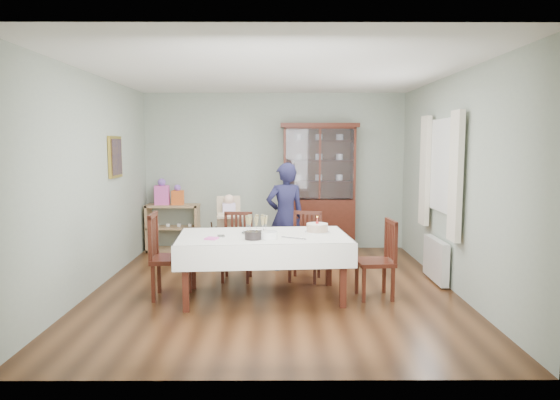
{
  "coord_description": "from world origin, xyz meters",
  "views": [
    {
      "loc": [
        0.06,
        -6.2,
        1.83
      ],
      "look_at": [
        0.08,
        0.2,
        1.11
      ],
      "focal_mm": 32.0,
      "sensor_mm": 36.0,
      "label": 1
    }
  ],
  "objects_px": {
    "chair_far_left": "(237,260)",
    "gift_bag_orange": "(178,196)",
    "chair_end_right": "(376,275)",
    "sideboard": "(173,228)",
    "chair_far_right": "(305,260)",
    "champagne_tray": "(257,228)",
    "dining_table": "(263,266)",
    "china_cabinet": "(319,186)",
    "high_chair": "(229,238)",
    "gift_bag_pink": "(162,193)",
    "chair_end_left": "(170,273)",
    "woman": "(285,217)",
    "birthday_cake": "(317,228)"
  },
  "relations": [
    {
      "from": "chair_far_left",
      "to": "woman",
      "type": "xyz_separation_m",
      "value": [
        0.66,
        0.55,
        0.51
      ]
    },
    {
      "from": "chair_far_right",
      "to": "chair_end_left",
      "type": "bearing_deg",
      "value": -140.72
    },
    {
      "from": "champagne_tray",
      "to": "gift_bag_pink",
      "type": "height_order",
      "value": "gift_bag_pink"
    },
    {
      "from": "high_chair",
      "to": "champagne_tray",
      "type": "distance_m",
      "value": 1.62
    },
    {
      "from": "chair_far_left",
      "to": "chair_end_right",
      "type": "distance_m",
      "value": 1.9
    },
    {
      "from": "chair_far_left",
      "to": "chair_far_right",
      "type": "relative_size",
      "value": 0.99
    },
    {
      "from": "dining_table",
      "to": "chair_far_right",
      "type": "height_order",
      "value": "chair_far_right"
    },
    {
      "from": "high_chair",
      "to": "champagne_tray",
      "type": "height_order",
      "value": "high_chair"
    },
    {
      "from": "chair_far_right",
      "to": "gift_bag_pink",
      "type": "xyz_separation_m",
      "value": [
        -2.34,
        1.86,
        0.73
      ]
    },
    {
      "from": "chair_end_left",
      "to": "woman",
      "type": "distance_m",
      "value": 1.99
    },
    {
      "from": "dining_table",
      "to": "chair_end_right",
      "type": "bearing_deg",
      "value": -0.28
    },
    {
      "from": "gift_bag_orange",
      "to": "chair_far_left",
      "type": "bearing_deg",
      "value": -58.0
    },
    {
      "from": "dining_table",
      "to": "sideboard",
      "type": "height_order",
      "value": "sideboard"
    },
    {
      "from": "chair_far_left",
      "to": "chair_far_right",
      "type": "distance_m",
      "value": 0.92
    },
    {
      "from": "chair_far_left",
      "to": "woman",
      "type": "bearing_deg",
      "value": 43.53
    },
    {
      "from": "champagne_tray",
      "to": "chair_end_right",
      "type": "bearing_deg",
      "value": -3.91
    },
    {
      "from": "sideboard",
      "to": "gift_bag_orange",
      "type": "xyz_separation_m",
      "value": [
        0.09,
        -0.02,
        0.55
      ]
    },
    {
      "from": "high_chair",
      "to": "birthday_cake",
      "type": "bearing_deg",
      "value": -58.49
    },
    {
      "from": "china_cabinet",
      "to": "high_chair",
      "type": "xyz_separation_m",
      "value": [
        -1.43,
        -1.06,
        -0.7
      ]
    },
    {
      "from": "gift_bag_orange",
      "to": "chair_end_right",
      "type": "bearing_deg",
      "value": -42.58
    },
    {
      "from": "dining_table",
      "to": "gift_bag_orange",
      "type": "xyz_separation_m",
      "value": [
        -1.54,
        2.64,
        0.57
      ]
    },
    {
      "from": "chair_far_left",
      "to": "sideboard",
      "type": "bearing_deg",
      "value": 127.33
    },
    {
      "from": "chair_end_left",
      "to": "chair_end_right",
      "type": "bearing_deg",
      "value": -93.29
    },
    {
      "from": "chair_far_right",
      "to": "gift_bag_pink",
      "type": "height_order",
      "value": "gift_bag_pink"
    },
    {
      "from": "chair_end_left",
      "to": "gift_bag_pink",
      "type": "distance_m",
      "value": 2.81
    },
    {
      "from": "sideboard",
      "to": "gift_bag_pink",
      "type": "height_order",
      "value": "gift_bag_pink"
    },
    {
      "from": "dining_table",
      "to": "chair_far_left",
      "type": "bearing_deg",
      "value": 115.67
    },
    {
      "from": "chair_end_left",
      "to": "birthday_cake",
      "type": "relative_size",
      "value": 3.4
    },
    {
      "from": "gift_bag_pink",
      "to": "chair_far_left",
      "type": "bearing_deg",
      "value": -52.44
    },
    {
      "from": "chair_far_right",
      "to": "champagne_tray",
      "type": "xyz_separation_m",
      "value": [
        -0.62,
        -0.69,
        0.56
      ]
    },
    {
      "from": "chair_far_left",
      "to": "woman",
      "type": "relative_size",
      "value": 0.58
    },
    {
      "from": "chair_far_right",
      "to": "chair_end_left",
      "type": "distance_m",
      "value": 1.83
    },
    {
      "from": "chair_far_left",
      "to": "gift_bag_orange",
      "type": "bearing_deg",
      "value": 125.55
    },
    {
      "from": "dining_table",
      "to": "gift_bag_orange",
      "type": "bearing_deg",
      "value": 120.19
    },
    {
      "from": "chair_end_left",
      "to": "birthday_cake",
      "type": "distance_m",
      "value": 1.84
    },
    {
      "from": "china_cabinet",
      "to": "chair_end_left",
      "type": "relative_size",
      "value": 2.14
    },
    {
      "from": "chair_far_right",
      "to": "chair_end_right",
      "type": "bearing_deg",
      "value": -30.21
    },
    {
      "from": "chair_end_left",
      "to": "gift_bag_pink",
      "type": "bearing_deg",
      "value": 11.61
    },
    {
      "from": "chair_far_right",
      "to": "gift_bag_pink",
      "type": "relative_size",
      "value": 2.04
    },
    {
      "from": "dining_table",
      "to": "champagne_tray",
      "type": "distance_m",
      "value": 0.46
    },
    {
      "from": "chair_far_right",
      "to": "chair_end_right",
      "type": "relative_size",
      "value": 0.98
    },
    {
      "from": "chair_end_right",
      "to": "dining_table",
      "type": "bearing_deg",
      "value": -95.15
    },
    {
      "from": "gift_bag_pink",
      "to": "gift_bag_orange",
      "type": "relative_size",
      "value": 1.3
    },
    {
      "from": "sideboard",
      "to": "birthday_cake",
      "type": "relative_size",
      "value": 3.01
    },
    {
      "from": "china_cabinet",
      "to": "chair_far_right",
      "type": "relative_size",
      "value": 2.38
    },
    {
      "from": "chair_far_left",
      "to": "gift_bag_pink",
      "type": "xyz_separation_m",
      "value": [
        -1.42,
        1.85,
        0.73
      ]
    },
    {
      "from": "chair_end_left",
      "to": "woman",
      "type": "bearing_deg",
      "value": -49.16
    },
    {
      "from": "china_cabinet",
      "to": "chair_far_left",
      "type": "bearing_deg",
      "value": -124.01
    },
    {
      "from": "chair_end_right",
      "to": "sideboard",
      "type": "bearing_deg",
      "value": -136.73
    },
    {
      "from": "dining_table",
      "to": "high_chair",
      "type": "height_order",
      "value": "high_chair"
    }
  ]
}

